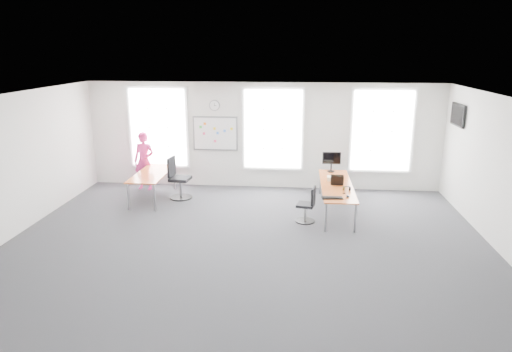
# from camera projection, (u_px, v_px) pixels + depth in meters

# --- Properties ---
(floor) EXTENTS (10.00, 10.00, 0.00)m
(floor) POSITION_uv_depth(u_px,v_px,m) (247.00, 242.00, 9.48)
(floor) COLOR #28292D
(floor) RESTS_ON ground
(ceiling) EXTENTS (10.00, 10.00, 0.00)m
(ceiling) POSITION_uv_depth(u_px,v_px,m) (246.00, 97.00, 8.68)
(ceiling) COLOR white
(ceiling) RESTS_ON ground
(wall_back) EXTENTS (10.00, 0.00, 10.00)m
(wall_back) POSITION_uv_depth(u_px,v_px,m) (262.00, 136.00, 12.92)
(wall_back) COLOR white
(wall_back) RESTS_ON ground
(wall_front) EXTENTS (10.00, 0.00, 10.00)m
(wall_front) POSITION_uv_depth(u_px,v_px,m) (208.00, 263.00, 5.24)
(wall_front) COLOR white
(wall_front) RESTS_ON ground
(wall_left) EXTENTS (0.00, 10.00, 10.00)m
(wall_left) POSITION_uv_depth(u_px,v_px,m) (9.00, 167.00, 9.52)
(wall_left) COLOR white
(wall_left) RESTS_ON ground
(wall_right) EXTENTS (0.00, 10.00, 10.00)m
(wall_right) POSITION_uv_depth(u_px,v_px,m) (509.00, 179.00, 8.64)
(wall_right) COLOR white
(wall_right) RESTS_ON ground
(window_left) EXTENTS (1.60, 0.06, 2.20)m
(window_left) POSITION_uv_depth(u_px,v_px,m) (158.00, 127.00, 13.10)
(window_left) COLOR silver
(window_left) RESTS_ON wall_back
(window_mid) EXTENTS (1.60, 0.06, 2.20)m
(window_mid) POSITION_uv_depth(u_px,v_px,m) (273.00, 129.00, 12.81)
(window_mid) COLOR silver
(window_mid) RESTS_ON wall_back
(window_right) EXTENTS (1.60, 0.06, 2.20)m
(window_right) POSITION_uv_depth(u_px,v_px,m) (382.00, 131.00, 12.54)
(window_right) COLOR silver
(window_right) RESTS_ON wall_back
(desk_right) EXTENTS (0.75, 2.83, 0.69)m
(desk_right) POSITION_uv_depth(u_px,v_px,m) (336.00, 186.00, 11.14)
(desk_right) COLOR #CC6D3B
(desk_right) RESTS_ON ground
(desk_left) EXTENTS (0.79, 1.98, 0.72)m
(desk_left) POSITION_uv_depth(u_px,v_px,m) (152.00, 175.00, 12.06)
(desk_left) COLOR #CC6D3B
(desk_left) RESTS_ON ground
(chair_right) EXTENTS (0.46, 0.46, 0.85)m
(chair_right) POSITION_uv_depth(u_px,v_px,m) (308.00, 207.00, 10.51)
(chair_right) COLOR black
(chair_right) RESTS_ON ground
(chair_left) EXTENTS (0.60, 0.60, 1.12)m
(chair_left) POSITION_uv_depth(u_px,v_px,m) (178.00, 180.00, 12.18)
(chair_left) COLOR black
(chair_left) RESTS_ON ground
(person) EXTENTS (0.65, 0.47, 1.64)m
(person) POSITION_uv_depth(u_px,v_px,m) (144.00, 161.00, 12.88)
(person) COLOR #E42C7E
(person) RESTS_ON ground
(whiteboard) EXTENTS (1.20, 0.03, 0.90)m
(whiteboard) POSITION_uv_depth(u_px,v_px,m) (215.00, 134.00, 12.99)
(whiteboard) COLOR white
(whiteboard) RESTS_ON wall_back
(wall_clock) EXTENTS (0.30, 0.04, 0.30)m
(wall_clock) POSITION_uv_depth(u_px,v_px,m) (215.00, 105.00, 12.78)
(wall_clock) COLOR gray
(wall_clock) RESTS_ON wall_back
(tv) EXTENTS (0.06, 0.90, 0.55)m
(tv) POSITION_uv_depth(u_px,v_px,m) (458.00, 115.00, 11.30)
(tv) COLOR black
(tv) RESTS_ON wall_right
(keyboard) EXTENTS (0.48, 0.21, 0.02)m
(keyboard) POSITION_uv_depth(u_px,v_px,m) (332.00, 198.00, 10.08)
(keyboard) COLOR black
(keyboard) RESTS_ON desk_right
(mouse) EXTENTS (0.11, 0.14, 0.05)m
(mouse) POSITION_uv_depth(u_px,v_px,m) (348.00, 196.00, 10.16)
(mouse) COLOR black
(mouse) RESTS_ON desk_right
(lens_cap) EXTENTS (0.08, 0.08, 0.01)m
(lens_cap) POSITION_uv_depth(u_px,v_px,m) (344.00, 193.00, 10.42)
(lens_cap) COLOR black
(lens_cap) RESTS_ON desk_right
(headphones) EXTENTS (0.18, 0.10, 0.11)m
(headphones) POSITION_uv_depth(u_px,v_px,m) (346.00, 188.00, 10.65)
(headphones) COLOR black
(headphones) RESTS_ON desk_right
(laptop_sleeve) EXTENTS (0.31, 0.18, 0.25)m
(laptop_sleeve) POSITION_uv_depth(u_px,v_px,m) (337.00, 180.00, 11.02)
(laptop_sleeve) COLOR black
(laptop_sleeve) RESTS_ON desk_right
(paper_stack) EXTENTS (0.31, 0.24, 0.10)m
(paper_stack) POSITION_uv_depth(u_px,v_px,m) (333.00, 178.00, 11.45)
(paper_stack) COLOR beige
(paper_stack) RESTS_ON desk_right
(monitor) EXTENTS (0.49, 0.20, 0.54)m
(monitor) POSITION_uv_depth(u_px,v_px,m) (332.00, 160.00, 12.19)
(monitor) COLOR black
(monitor) RESTS_ON desk_right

